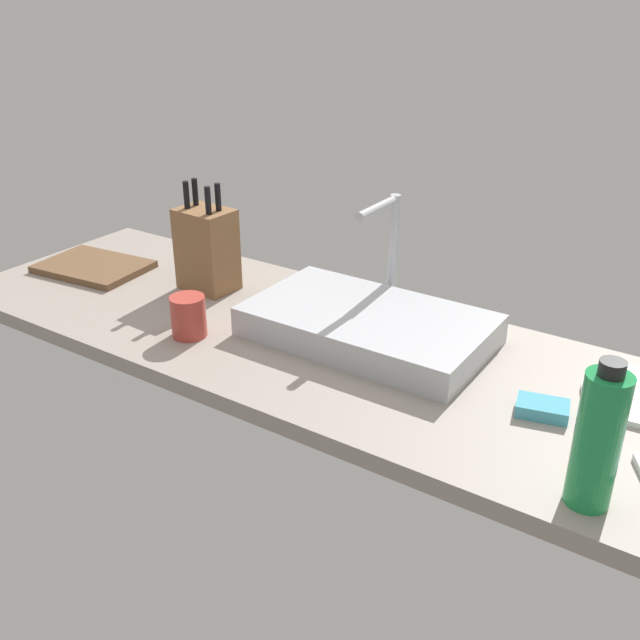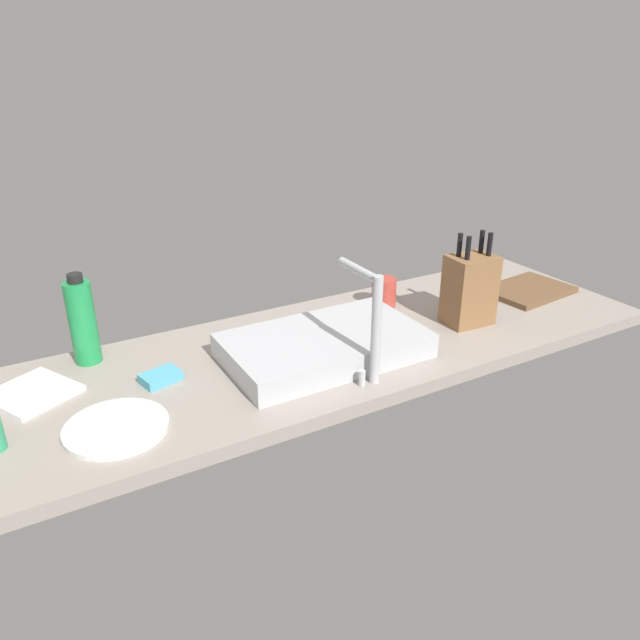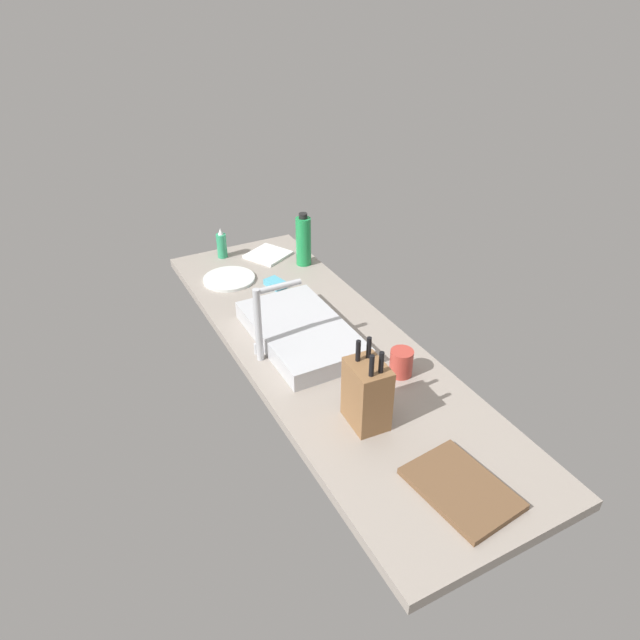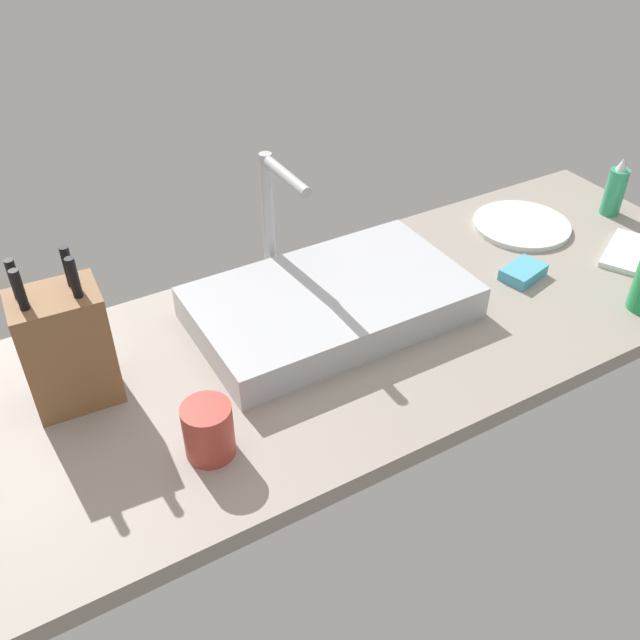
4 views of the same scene
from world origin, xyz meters
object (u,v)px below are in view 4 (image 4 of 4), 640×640
faucet (274,210)px  soap_bottle (615,190)px  dish_sponge (523,272)px  coffee_mug (208,430)px  knife_block (66,347)px  sink_basin (331,302)px  dinner_plate (521,225)px

faucet → soap_bottle: bearing=-9.4°
faucet → dish_sponge: size_ratio=2.99×
faucet → coffee_mug: bearing=-129.7°
faucet → knife_block: bearing=-163.1°
sink_basin → soap_bottle: soap_bottle is taller
faucet → dinner_plate: faucet is taller
soap_bottle → dinner_plate: (-22.46, 5.24, -5.38)cm
sink_basin → knife_block: bearing=177.5°
knife_block → coffee_mug: (13.97, -21.99, -5.83)cm
knife_block → faucet: bearing=20.4°
soap_bottle → coffee_mug: bearing=-168.8°
sink_basin → faucet: size_ratio=1.88×
knife_block → dish_sponge: bearing=-3.2°
sink_basin → dish_sponge: bearing=-11.5°
sink_basin → soap_bottle: (76.85, 1.77, 2.77)cm
soap_bottle → dinner_plate: bearing=166.9°
coffee_mug → dish_sponge: size_ratio=1.01×
dinner_plate → dish_sponge: bearing=-132.3°
sink_basin → knife_block: (-46.72, 2.02, 7.16)cm
soap_bottle → dinner_plate: 23.68cm
coffee_mug → knife_block: bearing=122.4°
sink_basin → dinner_plate: bearing=7.3°
sink_basin → coffee_mug: size_ratio=5.59×
faucet → coffee_mug: (-29.08, -35.06, -11.82)cm
knife_block → dinner_plate: 101.70cm
sink_basin → dinner_plate: 54.89cm
soap_bottle → dinner_plate: soap_bottle is taller
sink_basin → dinner_plate: sink_basin is taller
faucet → soap_bottle: (80.53, -13.32, -10.38)cm
coffee_mug → faucet: bearing=50.3°
sink_basin → faucet: (-3.68, 15.09, 13.15)cm
dinner_plate → soap_bottle: bearing=-13.1°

